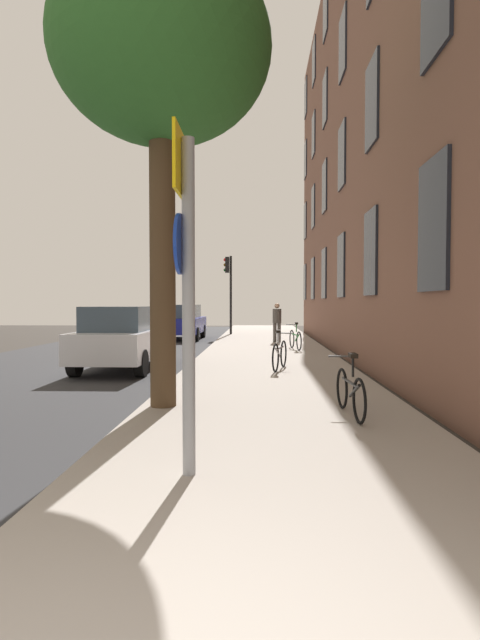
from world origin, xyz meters
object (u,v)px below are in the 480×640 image
tree_near (161,53)px  car_0 (122,337)px  sign_post (186,275)px  traffic_light (229,281)px  bicycle_2 (295,339)px  bicycle_0 (350,391)px  pedestrian_0 (277,320)px  car_1 (183,322)px  bicycle_1 (280,354)px

tree_near → car_0: 7.08m
sign_post → traffic_light: (-0.88, 20.85, 0.85)m
bicycle_2 → bicycle_0: bearing=-89.7°
traffic_light → tree_near: tree_near is taller
bicycle_0 → pedestrian_0: size_ratio=1.00×
bicycle_2 → pedestrian_0: 3.24m
sign_post → bicycle_2: bearing=81.3°
pedestrian_0 → car_1: size_ratio=0.40×
traffic_light → car_1: (-2.02, -2.35, -1.99)m
bicycle_0 → bicycle_1: 4.92m
bicycle_1 → car_0: (-3.98, 0.64, 0.35)m
traffic_light → sign_post: bearing=-87.6°
bicycle_1 → pedestrian_0: size_ratio=1.00×
bicycle_0 → pedestrian_0: bearing=92.5°
bicycle_0 → car_1: (-4.87, 16.01, 0.37)m
car_1 → traffic_light: bearing=49.3°
sign_post → bicycle_0: sign_post is taller
bicycle_2 → pedestrian_0: (-0.52, 3.16, 0.54)m
bicycle_2 → traffic_light: bearing=108.6°
tree_near → bicycle_0: size_ratio=4.36×
sign_post → bicycle_2: sign_post is taller
pedestrian_0 → car_0: size_ratio=0.39×
bicycle_0 → car_0: car_0 is taller
bicycle_0 → car_0: 7.29m
bicycle_1 → tree_near: bearing=-114.8°
sign_post → tree_near: tree_near is taller
traffic_light → pedestrian_0: bearing=-66.2°
pedestrian_0 → traffic_light: bearing=113.8°
car_0 → car_1: same height
traffic_light → car_0: size_ratio=0.99×
bicycle_1 → pedestrian_0: (0.23, 8.36, 0.53)m
traffic_light → car_1: 3.69m
tree_near → pedestrian_0: bearing=80.1°
sign_post → car_0: size_ratio=0.79×
tree_near → bicycle_1: bearing=65.2°
tree_near → pedestrian_0: (2.21, 12.64, -4.49)m
bicycle_0 → bicycle_1: bicycle_1 is taller
bicycle_1 → car_1: 11.88m
bicycle_0 → car_0: bearing=131.1°
bicycle_2 → car_0: size_ratio=0.42×
sign_post → bicycle_1: (1.17, 7.34, -1.49)m
bicycle_1 → bicycle_2: (0.75, 5.21, -0.01)m
car_0 → tree_near: bearing=-67.8°
bicycle_2 → car_1: 7.66m
bicycle_0 → sign_post: bearing=-128.3°
pedestrian_0 → car_0: 8.80m
bicycle_0 → traffic_light: bearing=98.8°
car_0 → pedestrian_0: bearing=61.4°
car_1 → bicycle_2: bearing=-51.0°
bicycle_1 → bicycle_2: bicycle_1 is taller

